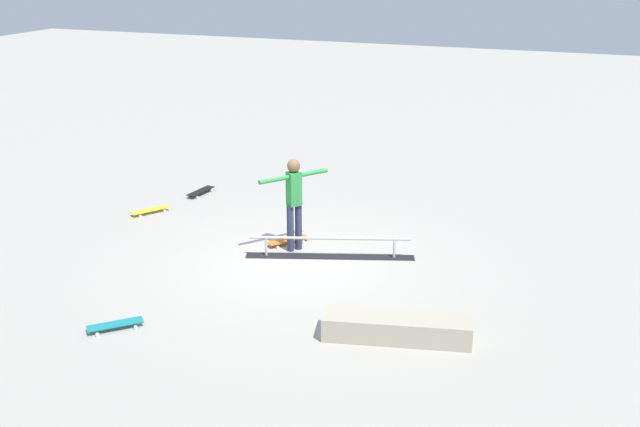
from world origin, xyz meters
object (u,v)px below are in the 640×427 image
(grind_rail, at_px, (330,248))
(loose_skateboard_yellow, at_px, (150,210))
(loose_skateboard_black, at_px, (201,191))
(skateboard_main, at_px, (288,240))
(skate_ledge, at_px, (397,328))
(loose_skateboard_teal, at_px, (115,325))
(skater_main, at_px, (294,198))

(grind_rail, height_order, loose_skateboard_yellow, grind_rail)
(grind_rail, height_order, loose_skateboard_black, grind_rail)
(grind_rail, distance_m, skateboard_main, 1.00)
(skate_ledge, xyz_separation_m, skateboard_main, (2.85, -2.73, -0.10))
(grind_rail, relative_size, loose_skateboard_teal, 4.11)
(grind_rail, distance_m, loose_skateboard_yellow, 4.38)
(skater_main, bearing_deg, skate_ledge, -96.93)
(loose_skateboard_teal, relative_size, loose_skateboard_yellow, 0.92)
(skate_ledge, bearing_deg, grind_rail, -51.97)
(loose_skateboard_teal, bearing_deg, skater_main, -152.92)
(grind_rail, relative_size, skate_ledge, 1.41)
(skate_ledge, height_order, loose_skateboard_black, skate_ledge)
(loose_skateboard_yellow, bearing_deg, loose_skateboard_black, -160.98)
(skate_ledge, bearing_deg, loose_skateboard_yellow, -27.70)
(skate_ledge, xyz_separation_m, skater_main, (2.62, -2.52, 0.83))
(skateboard_main, height_order, loose_skateboard_yellow, same)
(skate_ledge, height_order, skateboard_main, skate_ledge)
(skate_ledge, relative_size, loose_skateboard_yellow, 2.68)
(loose_skateboard_black, bearing_deg, loose_skateboard_teal, 25.30)
(grind_rail, xyz_separation_m, loose_skateboard_teal, (2.01, 3.62, -0.09))
(loose_skateboard_teal, distance_m, loose_skateboard_black, 6.24)
(grind_rail, bearing_deg, skateboard_main, -36.26)
(skate_ledge, distance_m, skateboard_main, 3.94)
(skate_ledge, distance_m, loose_skateboard_yellow, 7.00)
(loose_skateboard_yellow, bearing_deg, skater_main, 110.94)
(skater_main, xyz_separation_m, loose_skateboard_black, (3.22, -2.22, -0.93))
(skater_main, bearing_deg, loose_skateboard_yellow, 115.24)
(skater_main, xyz_separation_m, skateboard_main, (0.22, -0.21, -0.93))
(loose_skateboard_black, height_order, loose_skateboard_yellow, same)
(skater_main, height_order, skateboard_main, skater_main)
(grind_rail, xyz_separation_m, skate_ledge, (-1.90, 2.43, 0.01))
(grind_rail, xyz_separation_m, skater_main, (0.72, -0.09, 0.83))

